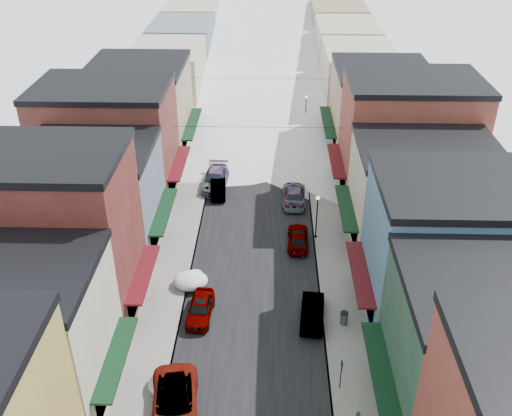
# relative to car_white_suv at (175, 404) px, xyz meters

# --- Properties ---
(road) EXTENTS (10.00, 160.00, 0.01)m
(road) POSITION_rel_car_white_suv_xyz_m (4.18, 48.71, -0.81)
(road) COLOR black
(road) RESTS_ON ground
(sidewalk_left) EXTENTS (3.20, 160.00, 0.15)m
(sidewalk_left) POSITION_rel_car_white_suv_xyz_m (-2.42, 48.71, -0.74)
(sidewalk_left) COLOR gray
(sidewalk_left) RESTS_ON ground
(sidewalk_right) EXTENTS (3.20, 160.00, 0.15)m
(sidewalk_right) POSITION_rel_car_white_suv_xyz_m (10.78, 48.71, -0.74)
(sidewalk_right) COLOR gray
(sidewalk_right) RESTS_ON ground
(curb_left) EXTENTS (0.10, 160.00, 0.15)m
(curb_left) POSITION_rel_car_white_suv_xyz_m (-0.87, 48.71, -0.74)
(curb_left) COLOR slate
(curb_left) RESTS_ON ground
(curb_right) EXTENTS (0.10, 160.00, 0.15)m
(curb_right) POSITION_rel_car_white_suv_xyz_m (9.23, 48.71, -0.74)
(curb_right) COLOR slate
(curb_right) RESTS_ON ground
(bldg_l_cream) EXTENTS (11.30, 8.20, 9.50)m
(bldg_l_cream) POSITION_rel_car_white_suv_xyz_m (-9.01, 1.21, 3.95)
(bldg_l_cream) COLOR beige
(bldg_l_cream) RESTS_ON ground
(bldg_l_brick_near) EXTENTS (12.30, 8.20, 12.50)m
(bldg_l_brick_near) POSITION_rel_car_white_suv_xyz_m (-9.52, 9.21, 5.45)
(bldg_l_brick_near) COLOR maroon
(bldg_l_brick_near) RESTS_ON ground
(bldg_l_grayblue) EXTENTS (11.30, 9.20, 9.00)m
(bldg_l_grayblue) POSITION_rel_car_white_suv_xyz_m (-9.01, 17.71, 3.70)
(bldg_l_grayblue) COLOR slate
(bldg_l_grayblue) RESTS_ON ground
(bldg_l_brick_far) EXTENTS (13.30, 9.20, 11.00)m
(bldg_l_brick_far) POSITION_rel_car_white_suv_xyz_m (-10.02, 26.71, 4.69)
(bldg_l_brick_far) COLOR maroon
(bldg_l_brick_far) RESTS_ON ground
(bldg_l_tan) EXTENTS (11.30, 11.20, 10.00)m
(bldg_l_tan) POSITION_rel_car_white_suv_xyz_m (-9.01, 36.71, 4.19)
(bldg_l_tan) COLOR tan
(bldg_l_tan) RESTS_ON ground
(bldg_r_green) EXTENTS (11.30, 9.20, 9.50)m
(bldg_r_green) POSITION_rel_car_white_suv_xyz_m (17.37, 0.71, 3.95)
(bldg_r_green) COLOR #204332
(bldg_r_green) RESTS_ON ground
(bldg_r_blue) EXTENTS (11.30, 9.20, 10.50)m
(bldg_r_blue) POSITION_rel_car_white_suv_xyz_m (17.37, 9.71, 4.45)
(bldg_r_blue) COLOR teal
(bldg_r_blue) RESTS_ON ground
(bldg_r_cream) EXTENTS (12.30, 9.20, 9.00)m
(bldg_r_cream) POSITION_rel_car_white_suv_xyz_m (17.87, 18.71, 3.70)
(bldg_r_cream) COLOR beige
(bldg_r_cream) RESTS_ON ground
(bldg_r_brick_far) EXTENTS (13.30, 9.20, 11.50)m
(bldg_r_brick_far) POSITION_rel_car_white_suv_xyz_m (18.37, 27.71, 4.94)
(bldg_r_brick_far) COLOR maroon
(bldg_r_brick_far) RESTS_ON ground
(bldg_r_tan) EXTENTS (11.30, 11.20, 9.50)m
(bldg_r_tan) POSITION_rel_car_white_suv_xyz_m (17.37, 37.71, 3.94)
(bldg_r_tan) COLOR tan
(bldg_r_tan) RESTS_ON ground
(distant_blocks) EXTENTS (34.00, 55.00, 8.00)m
(distant_blocks) POSITION_rel_car_white_suv_xyz_m (4.18, 71.71, 3.19)
(distant_blocks) COLOR gray
(distant_blocks) RESTS_ON ground
(overhead_cables) EXTENTS (16.40, 15.04, 0.04)m
(overhead_cables) POSITION_rel_car_white_suv_xyz_m (4.18, 36.21, 5.39)
(overhead_cables) COLOR black
(overhead_cables) RESTS_ON ground
(car_white_suv) EXTENTS (3.44, 6.14, 1.62)m
(car_white_suv) POSITION_rel_car_white_suv_xyz_m (0.00, 0.00, 0.00)
(car_white_suv) COLOR silver
(car_white_suv) RESTS_ON ground
(car_silver_sedan) EXTENTS (1.93, 4.27, 1.42)m
(car_silver_sedan) POSITION_rel_car_white_suv_xyz_m (0.53, 8.53, -0.10)
(car_silver_sedan) COLOR #A0A1A8
(car_silver_sedan) RESTS_ON ground
(car_dark_hatch) EXTENTS (1.75, 4.23, 1.36)m
(car_dark_hatch) POSITION_rel_car_white_suv_xyz_m (0.28, 26.42, -0.13)
(car_dark_hatch) COLOR black
(car_dark_hatch) RESTS_ON ground
(car_silver_wagon) EXTENTS (2.59, 5.84, 1.67)m
(car_silver_wagon) POSITION_rel_car_white_suv_xyz_m (-0.12, 27.99, 0.02)
(car_silver_wagon) COLOR #93979B
(car_silver_wagon) RESTS_ON ground
(car_green_sedan) EXTENTS (1.99, 4.63, 1.48)m
(car_green_sedan) POSITION_rel_car_white_suv_xyz_m (8.48, 8.37, -0.07)
(car_green_sedan) COLOR black
(car_green_sedan) RESTS_ON ground
(car_gray_suv) EXTENTS (1.89, 4.46, 1.50)m
(car_gray_suv) POSITION_rel_car_white_suv_xyz_m (7.81, 17.79, -0.06)
(car_gray_suv) COLOR gray
(car_gray_suv) RESTS_ON ground
(car_black_sedan) EXTENTS (2.31, 5.43, 1.56)m
(car_black_sedan) POSITION_rel_car_white_suv_xyz_m (7.68, 25.19, -0.03)
(car_black_sedan) COLOR black
(car_black_sedan) RESTS_ON ground
(car_lane_silver) EXTENTS (2.22, 4.44, 1.45)m
(car_lane_silver) POSITION_rel_car_white_suv_xyz_m (2.40, 43.95, -0.08)
(car_lane_silver) COLOR #9FA2A7
(car_lane_silver) RESTS_ON ground
(car_lane_white) EXTENTS (3.00, 5.32, 1.40)m
(car_lane_white) POSITION_rel_car_white_suv_xyz_m (5.27, 56.79, -0.11)
(car_lane_white) COLOR white
(car_lane_white) RESTS_ON ground
(parking_sign) EXTENTS (0.09, 0.31, 2.27)m
(parking_sign) POSITION_rel_car_white_suv_xyz_m (9.82, 2.09, 0.67)
(parking_sign) COLOR black
(parking_sign) RESTS_ON sidewalk_right
(trash_can) EXTENTS (0.57, 0.57, 0.97)m
(trash_can) POSITION_rel_car_white_suv_xyz_m (10.66, 7.87, -0.17)
(trash_can) COLOR #4F5153
(trash_can) RESTS_ON sidewalk_right
(streetlamp_near) EXTENTS (0.34, 0.34, 4.04)m
(streetlamp_near) POSITION_rel_car_white_suv_xyz_m (9.38, 18.84, 1.89)
(streetlamp_near) COLOR black
(streetlamp_near) RESTS_ON sidewalk_right
(streetlamp_far) EXTENTS (0.33, 0.33, 3.97)m
(streetlamp_far) POSITION_rel_car_white_suv_xyz_m (9.62, 43.71, 1.84)
(streetlamp_far) COLOR black
(streetlamp_far) RESTS_ON sidewalk_right
(planter_far) EXTENTS (0.40, 0.40, 0.57)m
(planter_far) POSITION_rel_car_white_suv_xyz_m (10.61, -0.27, -0.38)
(planter_far) COLOR #295024
(planter_far) RESTS_ON sidewalk_right
(snow_pile_near) EXTENTS (2.41, 2.68, 1.02)m
(snow_pile_near) POSITION_rel_car_white_suv_xyz_m (-0.71, 1.84, -0.32)
(snow_pile_near) COLOR white
(snow_pile_near) RESTS_ON ground
(snow_pile_mid) EXTENTS (2.66, 2.83, 1.12)m
(snow_pile_mid) POSITION_rel_car_white_suv_xyz_m (-0.58, 11.98, -0.27)
(snow_pile_mid) COLOR white
(snow_pile_mid) RESTS_ON ground
(snow_pile_far) EXTENTS (2.34, 2.64, 0.99)m
(snow_pile_far) POSITION_rel_car_white_suv_xyz_m (-0.11, 32.21, -0.34)
(snow_pile_far) COLOR white
(snow_pile_far) RESTS_ON ground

